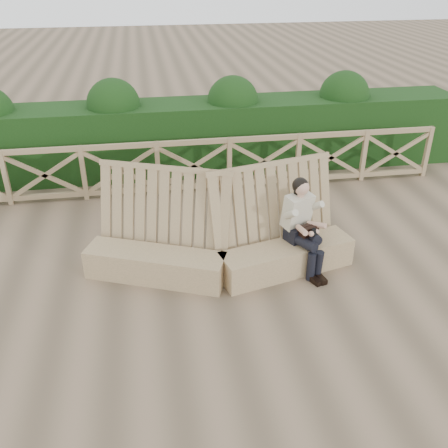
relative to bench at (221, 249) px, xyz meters
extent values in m
plane|color=brown|center=(-0.08, -0.55, -0.40)|extent=(60.00, 60.00, 0.00)
cube|color=olive|center=(-0.99, -0.01, -0.17)|extent=(2.10, 1.25, 0.44)
cube|color=olive|center=(-0.88, 0.24, 0.40)|extent=(2.08, 1.20, 1.56)
cube|color=olive|center=(0.97, -0.15, -0.17)|extent=(2.13, 0.99, 0.44)
cube|color=olive|center=(0.91, 0.11, 0.40)|extent=(2.12, 0.94, 1.56)
cube|color=black|center=(1.19, 0.01, 0.16)|extent=(0.45, 0.40, 0.23)
cube|color=beige|center=(1.16, 0.06, 0.52)|extent=(0.50, 0.44, 0.55)
sphere|color=tan|center=(1.19, 0.01, 0.91)|extent=(0.29, 0.29, 0.22)
sphere|color=black|center=(1.17, 0.04, 0.93)|extent=(0.32, 0.32, 0.24)
cylinder|color=black|center=(1.19, -0.23, 0.14)|extent=(0.34, 0.50, 0.16)
cylinder|color=black|center=(1.33, -0.14, 0.22)|extent=(0.34, 0.51, 0.17)
cylinder|color=black|center=(1.27, -0.44, -0.17)|extent=(0.16, 0.16, 0.44)
cylinder|color=black|center=(1.39, -0.41, -0.17)|extent=(0.16, 0.16, 0.44)
cube|color=black|center=(1.31, -0.53, -0.36)|extent=(0.19, 0.27, 0.08)
cube|color=black|center=(1.41, -0.50, -0.36)|extent=(0.19, 0.27, 0.08)
cube|color=black|center=(1.28, -0.15, 0.27)|extent=(0.32, 0.26, 0.19)
cube|color=black|center=(1.33, -0.31, 0.33)|extent=(0.10, 0.11, 0.13)
cube|color=#9A8459|center=(-0.08, 2.95, 0.65)|extent=(10.10, 0.07, 0.10)
cube|color=#9A8459|center=(-0.08, 2.95, -0.28)|extent=(10.10, 0.07, 0.10)
cube|color=black|center=(-0.08, 4.15, 0.35)|extent=(12.00, 1.20, 1.50)
camera|label=1|loc=(-1.00, -6.28, 3.91)|focal=40.00mm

